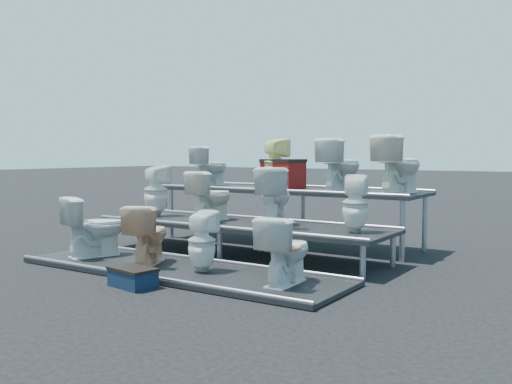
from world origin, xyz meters
The scene contains 18 objects.
ground centered at (0.00, 0.00, 0.00)m, with size 80.00×80.00×0.00m, color black.
tier_front centered at (0.00, -1.30, 0.03)m, with size 4.20×1.20×0.06m, color black.
tier_mid centered at (0.00, 0.00, 0.23)m, with size 4.20×1.20×0.46m, color black.
tier_back centered at (0.00, 1.30, 0.43)m, with size 4.20×1.20×0.86m, color black.
toilet_0 centered at (-1.43, -1.30, 0.45)m, with size 0.44×0.77×0.79m, color silver.
toilet_1 centered at (-0.48, -1.30, 0.43)m, with size 0.41×0.72×0.73m, color #DEAA7F.
toilet_2 centered at (0.37, -1.30, 0.41)m, with size 0.32×0.32×0.70m, color silver.
toilet_3 centered at (1.47, -1.30, 0.42)m, with size 0.40×0.70×0.71m, color silver.
toilet_4 centered at (-1.56, 0.00, 0.85)m, with size 0.35×0.36×0.78m, color silver.
toilet_5 centered at (-0.51, 0.00, 0.81)m, with size 0.39×0.69×0.70m, color white.
toilet_6 centered at (0.53, 0.00, 0.85)m, with size 0.43×0.76×0.77m, color silver.
toilet_7 centered at (1.67, 0.00, 0.81)m, with size 0.31×0.32×0.70m, color silver.
toilet_8 centered at (-1.53, 1.30, 1.19)m, with size 0.37×0.65×0.67m, color silver.
toilet_9 centered at (-0.25, 1.30, 1.26)m, with size 0.36×0.37×0.80m, color #F3EF9F.
toilet_10 centered at (0.88, 1.30, 1.24)m, with size 0.43×0.75×0.76m, color silver.
toilet_11 centered at (1.75, 1.30, 1.26)m, with size 0.45×0.78×0.80m, color white.
red_crate centered at (-0.13, 1.36, 1.06)m, with size 0.57×0.45×0.41m, color maroon.
step_stool centered at (0.06, -2.09, 0.09)m, with size 0.50×0.30×0.18m, color black.
Camera 1 is at (4.41, -6.34, 1.42)m, focal length 40.00 mm.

